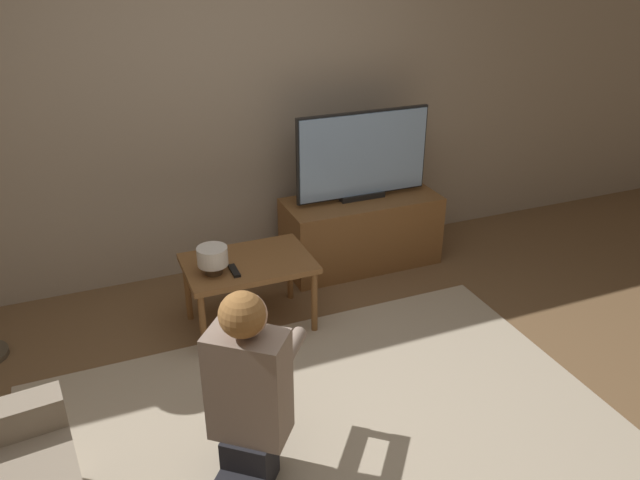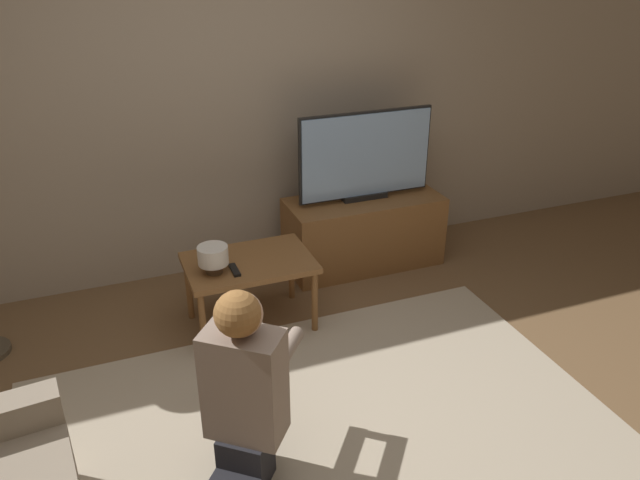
{
  "view_description": "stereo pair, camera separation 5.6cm",
  "coord_description": "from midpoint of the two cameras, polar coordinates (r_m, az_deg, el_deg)",
  "views": [
    {
      "loc": [
        -0.93,
        -2.25,
        2.27
      ],
      "look_at": [
        0.27,
        0.69,
        0.71
      ],
      "focal_mm": 35.0,
      "sensor_mm": 36.0,
      "label": 1
    },
    {
      "loc": [
        -0.88,
        -2.27,
        2.27
      ],
      "look_at": [
        0.27,
        0.69,
        0.71
      ],
      "focal_mm": 35.0,
      "sensor_mm": 36.0,
      "label": 2
    }
  ],
  "objects": [
    {
      "name": "tv",
      "position": [
        4.47,
        3.59,
        7.7
      ],
      "size": [
        1.0,
        0.08,
        0.65
      ],
      "color": "black",
      "rests_on": "tv_stand"
    },
    {
      "name": "rug",
      "position": [
        3.32,
        -0.34,
        -16.73
      ],
      "size": [
        2.95,
        1.87,
        0.02
      ],
      "color": "#BCAD93",
      "rests_on": "ground_plane"
    },
    {
      "name": "coffee_table",
      "position": [
        3.88,
        -6.98,
        -2.62
      ],
      "size": [
        0.78,
        0.53,
        0.47
      ],
      "color": "brown",
      "rests_on": "ground_plane"
    },
    {
      "name": "tv_stand",
      "position": [
        4.68,
        3.41,
        0.79
      ],
      "size": [
        1.15,
        0.48,
        0.53
      ],
      "color": "brown",
      "rests_on": "ground_plane"
    },
    {
      "name": "table_lamp",
      "position": [
        3.7,
        -10.22,
        -1.63
      ],
      "size": [
        0.18,
        0.18,
        0.17
      ],
      "color": "#4C3823",
      "rests_on": "coffee_table"
    },
    {
      "name": "remote",
      "position": [
        3.74,
        -8.27,
        -2.8
      ],
      "size": [
        0.04,
        0.15,
        0.02
      ],
      "color": "black",
      "rests_on": "coffee_table"
    },
    {
      "name": "ground_plane",
      "position": [
        3.33,
        -0.34,
        -16.83
      ],
      "size": [
        10.0,
        10.0,
        0.0
      ],
      "primitive_type": "plane",
      "color": "brown"
    },
    {
      "name": "person_kneeling",
      "position": [
        2.77,
        -7.27,
        -13.84
      ],
      "size": [
        0.71,
        0.8,
        0.98
      ],
      "rotation": [
        0.0,
        0.0,
        2.47
      ],
      "color": "#232328",
      "rests_on": "rug"
    },
    {
      "name": "wall_back",
      "position": [
        4.39,
        -10.1,
        13.03
      ],
      "size": [
        10.0,
        0.06,
        2.6
      ],
      "color": "tan",
      "rests_on": "ground_plane"
    }
  ]
}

